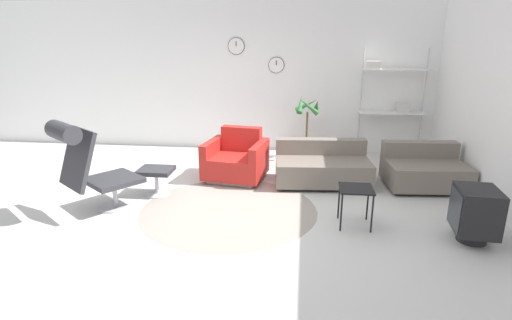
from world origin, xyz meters
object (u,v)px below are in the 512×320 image
(ottoman, at_px, (156,175))
(side_table, at_px, (356,193))
(crt_television, at_px, (475,213))
(armchair_red, at_px, (236,161))
(couch_second, at_px, (424,171))
(potted_plant, at_px, (307,129))
(lounge_chair, at_px, (87,160))
(couch_low, at_px, (322,168))
(shelf_unit, at_px, (391,91))

(ottoman, height_order, side_table, side_table)
(side_table, xyz_separation_m, crt_television, (1.20, -0.24, -0.08))
(armchair_red, distance_m, side_table, 2.20)
(side_table, bearing_deg, couch_second, 51.01)
(armchair_red, height_order, potted_plant, potted_plant)
(armchair_red, relative_size, potted_plant, 0.85)
(armchair_red, bearing_deg, ottoman, 48.15)
(crt_television, bearing_deg, lounge_chair, 92.53)
(lounge_chair, xyz_separation_m, crt_television, (4.37, -0.18, -0.37))
(couch_low, height_order, couch_second, same)
(side_table, distance_m, shelf_unit, 3.31)
(armchair_red, bearing_deg, lounge_chair, 53.67)
(lounge_chair, bearing_deg, side_table, 38.39)
(couch_low, bearing_deg, lounge_chair, 22.71)
(potted_plant, bearing_deg, side_table, -78.42)
(lounge_chair, distance_m, side_table, 3.18)
(lounge_chair, distance_m, potted_plant, 3.79)
(ottoman, distance_m, couch_second, 3.83)
(ottoman, distance_m, side_table, 2.70)
(ottoman, relative_size, crt_television, 0.78)
(couch_second, distance_m, crt_television, 1.66)
(armchair_red, bearing_deg, couch_second, -172.54)
(lounge_chair, relative_size, ottoman, 2.57)
(potted_plant, relative_size, shelf_unit, 0.60)
(ottoman, distance_m, shelf_unit, 4.38)
(ottoman, bearing_deg, shelf_unit, 34.24)
(lounge_chair, xyz_separation_m, shelf_unit, (4.09, 3.14, 0.50))
(lounge_chair, height_order, potted_plant, lounge_chair)
(couch_low, bearing_deg, potted_plant, -84.44)
(couch_low, height_order, side_table, couch_low)
(armchair_red, xyz_separation_m, potted_plant, (1.08, 1.20, 0.27))
(ottoman, relative_size, couch_second, 0.40)
(lounge_chair, height_order, crt_television, lounge_chair)
(couch_second, xyz_separation_m, side_table, (-1.15, -1.42, 0.16))
(couch_second, relative_size, side_table, 2.52)
(crt_television, distance_m, potted_plant, 3.41)
(couch_second, bearing_deg, side_table, 46.32)
(potted_plant, bearing_deg, lounge_chair, -133.69)
(ottoman, relative_size, armchair_red, 0.47)
(armchair_red, height_order, crt_television, armchair_red)
(ottoman, bearing_deg, side_table, -14.35)
(lounge_chair, distance_m, ottoman, 1.01)
(couch_second, bearing_deg, crt_television, 87.21)
(lounge_chair, bearing_deg, couch_low, 64.72)
(crt_television, distance_m, shelf_unit, 3.44)
(lounge_chair, bearing_deg, crt_television, 34.95)
(couch_second, bearing_deg, shelf_unit, -87.09)
(lounge_chair, relative_size, couch_low, 0.82)
(lounge_chair, height_order, side_table, lounge_chair)
(couch_second, distance_m, shelf_unit, 1.93)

